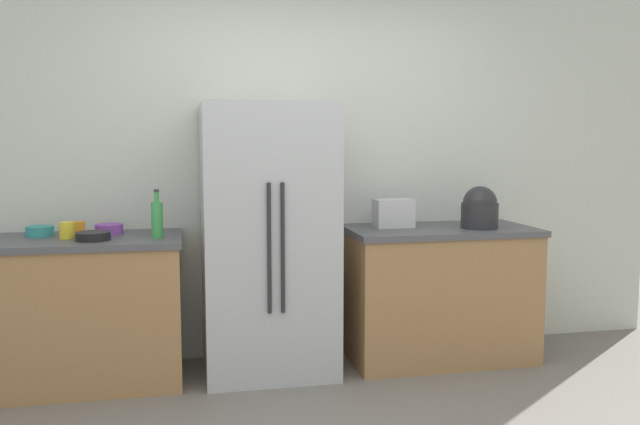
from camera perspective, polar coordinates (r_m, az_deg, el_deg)
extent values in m
cube|color=silver|center=(4.59, -2.37, 5.64)|extent=(5.51, 0.10, 2.88)
cube|color=#9E7247|center=(4.32, -20.14, -8.26)|extent=(1.22, 0.64, 0.86)
cube|color=#4C4C51|center=(4.23, -20.37, -2.33)|extent=(1.25, 0.67, 0.04)
cube|color=#9E7247|center=(4.60, 10.21, -7.10)|extent=(1.22, 0.64, 0.86)
cube|color=#4C4C51|center=(4.52, 10.32, -1.52)|extent=(1.25, 0.67, 0.04)
cube|color=#B2B5BA|center=(4.21, -4.47, -2.36)|extent=(0.82, 0.66, 1.72)
cylinder|color=#262628|center=(3.87, -4.40, -3.12)|extent=(0.02, 0.02, 0.77)
cylinder|color=#262628|center=(3.88, -3.23, -3.09)|extent=(0.02, 0.02, 0.77)
cube|color=silver|center=(4.47, 6.37, -0.06)|extent=(0.26, 0.16, 0.19)
cylinder|color=#262628|center=(4.52, 13.62, -0.26)|extent=(0.25, 0.25, 0.17)
sphere|color=#262628|center=(4.52, 13.64, 0.80)|extent=(0.23, 0.23, 0.23)
cylinder|color=green|center=(4.08, -13.88, -0.63)|extent=(0.07, 0.07, 0.22)
cylinder|color=green|center=(4.07, -13.93, 1.30)|extent=(0.03, 0.03, 0.06)
cylinder|color=#333338|center=(4.06, -13.95, 1.84)|extent=(0.03, 0.03, 0.02)
cylinder|color=yellow|center=(4.21, -21.01, -1.45)|extent=(0.09, 0.09, 0.10)
cylinder|color=orange|center=(4.34, -20.12, -1.29)|extent=(0.08, 0.08, 0.09)
cylinder|color=teal|center=(4.39, -23.03, -1.49)|extent=(0.16, 0.16, 0.06)
cylinder|color=purple|center=(4.34, -17.74, -1.37)|extent=(0.17, 0.17, 0.06)
cylinder|color=black|center=(4.09, -19.01, -1.94)|extent=(0.20, 0.20, 0.05)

